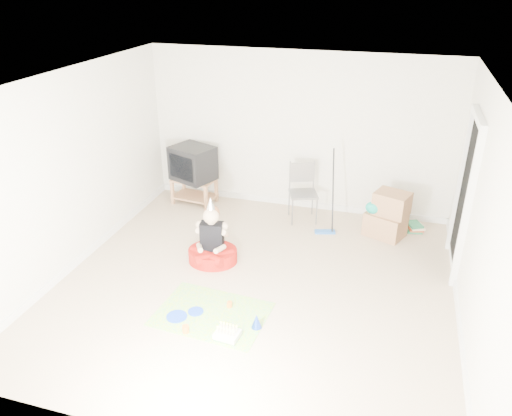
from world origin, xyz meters
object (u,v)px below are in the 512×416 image
(tv_stand, at_px, (194,188))
(birthday_cake, at_px, (227,335))
(cardboard_boxes, at_px, (387,215))
(seated_woman, at_px, (212,248))
(folding_chair, at_px, (303,194))
(crt_tv, at_px, (193,163))

(tv_stand, xyz_separation_m, birthday_cake, (1.72, -3.20, -0.23))
(cardboard_boxes, height_order, seated_woman, seated_woman)
(folding_chair, height_order, seated_woman, seated_woman)
(seated_woman, xyz_separation_m, birthday_cake, (0.73, -1.46, -0.18))
(folding_chair, height_order, birthday_cake, folding_chair)
(tv_stand, xyz_separation_m, folding_chair, (1.94, -0.12, 0.20))
(tv_stand, height_order, birthday_cake, tv_stand)
(crt_tv, distance_m, seated_woman, 2.07)
(tv_stand, bearing_deg, birthday_cake, -61.68)
(cardboard_boxes, height_order, birthday_cake, cardboard_boxes)
(cardboard_boxes, xyz_separation_m, birthday_cake, (-1.54, -2.92, -0.30))
(tv_stand, relative_size, folding_chair, 0.80)
(tv_stand, distance_m, folding_chair, 1.95)
(folding_chair, bearing_deg, cardboard_boxes, -6.71)
(crt_tv, bearing_deg, folding_chair, 18.45)
(tv_stand, relative_size, seated_woman, 0.77)
(tv_stand, relative_size, crt_tv, 1.13)
(tv_stand, distance_m, cardboard_boxes, 3.28)
(crt_tv, xyz_separation_m, cardboard_boxes, (3.26, -0.28, -0.39))
(cardboard_boxes, bearing_deg, folding_chair, 173.29)
(cardboard_boxes, bearing_deg, crt_tv, 175.09)
(birthday_cake, bearing_deg, crt_tv, 118.32)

